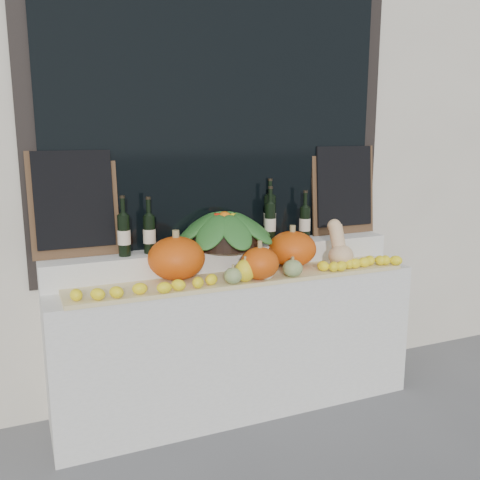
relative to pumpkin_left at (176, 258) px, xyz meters
name	(u,v)px	position (x,y,z in m)	size (l,w,h in m)	color
storefront_facade	(195,60)	(0.39, 0.75, 1.21)	(7.00, 0.94, 4.50)	beige
display_sill	(235,341)	(0.39, 0.03, -0.59)	(2.30, 0.55, 0.88)	silver
rear_tier	(227,258)	(0.39, 0.18, -0.07)	(2.30, 0.25, 0.16)	silver
straw_bedding	(243,278)	(0.39, -0.10, -0.14)	(2.10, 0.32, 0.03)	tan
pumpkin_left	(176,258)	(0.00, 0.00, 0.00)	(0.34, 0.34, 0.26)	#D54E0B
pumpkin_right	(292,249)	(0.78, 0.01, -0.01)	(0.31, 0.31, 0.23)	#D54E0B
pumpkin_center	(260,263)	(0.45, -0.19, -0.03)	(0.23, 0.23, 0.19)	#D54E0B
butternut_squash	(339,248)	(1.06, -0.11, -0.01)	(0.16, 0.22, 0.30)	#E0B383
decorative_gourds	(265,271)	(0.48, -0.21, -0.07)	(0.51, 0.16, 0.15)	#32611D
lemon_heap	(251,276)	(0.39, -0.21, -0.10)	(2.20, 0.16, 0.06)	yellow
produce_bowl	(225,229)	(0.37, 0.16, 0.12)	(0.69, 0.69, 0.24)	black
wine_bottle_far_left	(124,235)	(-0.27, 0.15, 0.14)	(0.08, 0.08, 0.36)	black
wine_bottle_near_left	(149,234)	(-0.12, 0.16, 0.13)	(0.08, 0.08, 0.34)	black
wine_bottle_tall	(270,217)	(0.73, 0.24, 0.16)	(0.08, 0.08, 0.41)	black
wine_bottle_near_right	(270,222)	(0.69, 0.16, 0.14)	(0.08, 0.08, 0.37)	black
wine_bottle_far_right	(305,222)	(0.96, 0.17, 0.12)	(0.08, 0.08, 0.33)	black
chalkboard_left	(74,202)	(-0.53, 0.24, 0.33)	(0.50, 0.09, 0.62)	#4C331E
chalkboard_right	(344,188)	(1.31, 0.24, 0.33)	(0.50, 0.09, 0.62)	#4C331E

